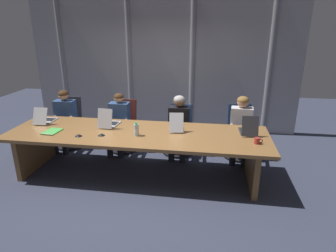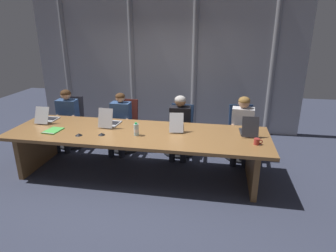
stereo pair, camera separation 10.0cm
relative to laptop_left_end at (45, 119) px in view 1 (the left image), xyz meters
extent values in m
plane|color=#383D51|center=(1.70, -0.26, -0.80)|extent=(12.04, 12.04, 0.00)
cube|color=olive|center=(1.70, -0.26, -0.08)|extent=(4.10, 1.21, 0.05)
cube|color=black|center=(1.70, -0.26, -0.15)|extent=(3.48, 0.10, 0.06)
cube|color=brown|center=(-0.10, -0.26, -0.45)|extent=(0.08, 1.03, 0.69)
cube|color=brown|center=(3.50, -0.26, -0.45)|extent=(0.08, 1.03, 0.69)
cube|color=#9999A0|center=(1.70, 2.10, 0.70)|extent=(6.02, 0.10, 3.00)
cylinder|color=gray|center=(-0.65, 2.04, 0.70)|extent=(0.12, 0.12, 2.94)
cylinder|color=gray|center=(0.96, 2.04, 0.70)|extent=(0.12, 0.12, 2.94)
cylinder|color=gray|center=(2.38, 2.04, 0.70)|extent=(0.12, 0.12, 2.94)
cylinder|color=gray|center=(4.02, 2.04, 0.70)|extent=(0.12, 0.12, 2.94)
cube|color=#BCBCC1|center=(0.00, 0.07, -0.05)|extent=(0.25, 0.31, 0.02)
cube|color=black|center=(0.00, 0.09, -0.04)|extent=(0.21, 0.17, 0.00)
cube|color=#BCBCC1|center=(0.00, -0.15, 0.10)|extent=(0.24, 0.13, 0.27)
cube|color=black|center=(0.00, -0.14, 0.10)|extent=(0.22, 0.11, 0.24)
cube|color=#BCBCC1|center=(1.17, 0.04, -0.05)|extent=(0.27, 0.36, 0.02)
cube|color=black|center=(1.17, 0.06, -0.04)|extent=(0.22, 0.20, 0.00)
cube|color=#BCBCC1|center=(1.15, -0.17, 0.12)|extent=(0.25, 0.11, 0.31)
cube|color=black|center=(1.15, -0.17, 0.12)|extent=(0.23, 0.09, 0.28)
cube|color=#BCBCC1|center=(2.28, 0.07, -0.05)|extent=(0.26, 0.35, 0.02)
cube|color=black|center=(2.28, 0.09, -0.04)|extent=(0.21, 0.20, 0.00)
cube|color=#BCBCC1|center=(2.31, -0.16, 0.10)|extent=(0.24, 0.16, 0.29)
cube|color=black|center=(2.31, -0.15, 0.11)|extent=(0.21, 0.14, 0.26)
cube|color=#2D2D33|center=(3.42, 0.02, -0.05)|extent=(0.26, 0.33, 0.02)
cube|color=black|center=(3.41, 0.05, -0.04)|extent=(0.22, 0.19, 0.00)
cube|color=#2D2D33|center=(3.42, -0.18, 0.11)|extent=(0.25, 0.11, 0.30)
cube|color=black|center=(3.42, -0.18, 0.11)|extent=(0.22, 0.09, 0.27)
cube|color=#2D2D38|center=(0.03, 0.71, -0.39)|extent=(0.55, 0.55, 0.08)
cube|color=#2D2D38|center=(-0.01, 0.93, -0.09)|extent=(0.45, 0.19, 0.51)
cylinder|color=#262628|center=(0.03, 0.71, -0.59)|extent=(0.05, 0.05, 0.33)
cylinder|color=black|center=(0.03, 0.71, -0.78)|extent=(0.60, 0.60, 0.04)
cube|color=#511E19|center=(1.15, 0.71, -0.39)|extent=(0.49, 0.49, 0.08)
cube|color=#511E19|center=(1.16, 0.93, -0.09)|extent=(0.44, 0.13, 0.51)
cylinder|color=#262628|center=(1.15, 0.71, -0.59)|extent=(0.05, 0.05, 0.33)
cylinder|color=black|center=(1.15, 0.71, -0.78)|extent=(0.60, 0.60, 0.04)
cube|color=navy|center=(2.24, 0.71, -0.39)|extent=(0.53, 0.53, 0.08)
cube|color=navy|center=(2.26, 0.93, -0.12)|extent=(0.44, 0.16, 0.46)
cylinder|color=#262628|center=(2.24, 0.71, -0.59)|extent=(0.05, 0.05, 0.33)
cylinder|color=black|center=(2.24, 0.71, -0.78)|extent=(0.60, 0.60, 0.04)
cube|color=navy|center=(3.39, 0.71, -0.39)|extent=(0.54, 0.54, 0.08)
cube|color=navy|center=(3.36, 0.93, -0.10)|extent=(0.44, 0.18, 0.50)
cylinder|color=#262628|center=(3.39, 0.71, -0.59)|extent=(0.05, 0.05, 0.33)
cylinder|color=black|center=(3.39, 0.71, -0.78)|extent=(0.60, 0.60, 0.04)
cube|color=#335184|center=(0.00, 0.69, -0.09)|extent=(0.40, 0.24, 0.50)
sphere|color=tan|center=(0.00, 0.69, 0.26)|extent=(0.20, 0.20, 0.20)
ellipsoid|color=#472D19|center=(0.00, 0.69, 0.29)|extent=(0.20, 0.20, 0.15)
cylinder|color=#335184|center=(0.17, 0.70, -0.03)|extent=(0.08, 0.14, 0.27)
cylinder|color=tan|center=(0.18, 0.49, -0.15)|extent=(0.08, 0.30, 0.06)
cylinder|color=#335184|center=(-0.16, 0.69, -0.03)|extent=(0.08, 0.14, 0.27)
cylinder|color=tan|center=(-0.15, 0.48, -0.15)|extent=(0.08, 0.30, 0.06)
cylinder|color=#262833|center=(0.11, 0.50, -0.38)|extent=(0.15, 0.40, 0.13)
cylinder|color=#262833|center=(0.12, 0.32, -0.58)|extent=(0.11, 0.11, 0.43)
cylinder|color=#262833|center=(-0.09, 0.49, -0.38)|extent=(0.15, 0.40, 0.13)
cylinder|color=#262833|center=(-0.08, 0.31, -0.58)|extent=(0.11, 0.11, 0.43)
cube|color=#335184|center=(1.11, 0.69, -0.10)|extent=(0.37, 0.22, 0.50)
sphere|color=tan|center=(1.11, 0.69, 0.25)|extent=(0.18, 0.18, 0.18)
ellipsoid|color=#472D19|center=(1.11, 0.69, 0.27)|extent=(0.18, 0.18, 0.13)
cylinder|color=#335184|center=(1.26, 0.69, -0.04)|extent=(0.07, 0.13, 0.27)
cylinder|color=tan|center=(1.26, 0.48, -0.15)|extent=(0.06, 0.30, 0.06)
cylinder|color=#335184|center=(0.96, 0.69, -0.04)|extent=(0.07, 0.13, 0.27)
cylinder|color=tan|center=(0.96, 0.48, -0.15)|extent=(0.06, 0.30, 0.06)
cylinder|color=#262833|center=(1.21, 0.49, -0.38)|extent=(0.13, 0.40, 0.13)
cylinder|color=#262833|center=(1.21, 0.31, -0.58)|extent=(0.11, 0.11, 0.43)
cylinder|color=#262833|center=(1.01, 0.49, -0.38)|extent=(0.13, 0.40, 0.13)
cylinder|color=#262833|center=(1.01, 0.31, -0.58)|extent=(0.11, 0.11, 0.43)
cube|color=black|center=(2.25, 0.69, -0.11)|extent=(0.39, 0.23, 0.47)
sphere|color=#8C6647|center=(2.25, 0.69, 0.23)|extent=(0.20, 0.20, 0.20)
ellipsoid|color=#B2ADA8|center=(2.25, 0.69, 0.26)|extent=(0.21, 0.21, 0.15)
cylinder|color=black|center=(2.41, 0.70, -0.07)|extent=(0.07, 0.14, 0.27)
cylinder|color=#8C6647|center=(2.42, 0.49, -0.18)|extent=(0.07, 0.30, 0.06)
cylinder|color=black|center=(2.09, 0.69, -0.07)|extent=(0.07, 0.14, 0.27)
cylinder|color=#8C6647|center=(2.10, 0.48, -0.18)|extent=(0.07, 0.30, 0.06)
cylinder|color=#262833|center=(2.36, 0.50, -0.38)|extent=(0.14, 0.40, 0.13)
cylinder|color=#262833|center=(2.37, 0.32, -0.58)|extent=(0.11, 0.11, 0.43)
cylinder|color=#262833|center=(2.16, 0.49, -0.38)|extent=(0.14, 0.40, 0.13)
cylinder|color=#262833|center=(2.17, 0.31, -0.58)|extent=(0.11, 0.11, 0.43)
cube|color=silver|center=(3.38, 0.69, -0.10)|extent=(0.40, 0.25, 0.50)
sphere|color=tan|center=(3.38, 0.69, 0.26)|extent=(0.20, 0.20, 0.20)
ellipsoid|color=olive|center=(3.38, 0.69, 0.29)|extent=(0.21, 0.21, 0.15)
cylinder|color=silver|center=(3.54, 0.68, -0.03)|extent=(0.08, 0.14, 0.27)
cylinder|color=tan|center=(3.52, 0.47, -0.15)|extent=(0.09, 0.30, 0.06)
cylinder|color=silver|center=(3.22, 0.71, -0.03)|extent=(0.08, 0.14, 0.27)
cylinder|color=tan|center=(3.20, 0.50, -0.15)|extent=(0.09, 0.30, 0.06)
cylinder|color=#262833|center=(3.46, 0.48, -0.38)|extent=(0.17, 0.41, 0.13)
cylinder|color=#262833|center=(3.45, 0.31, -0.58)|extent=(0.11, 0.11, 0.43)
cylinder|color=#262833|center=(3.26, 0.50, -0.38)|extent=(0.17, 0.41, 0.13)
cylinder|color=#262833|center=(3.25, 0.32, -0.58)|extent=(0.11, 0.11, 0.43)
cylinder|color=silver|center=(1.73, -0.40, 0.04)|extent=(0.08, 0.08, 0.18)
cylinder|color=white|center=(1.73, -0.40, 0.03)|extent=(0.08, 0.08, 0.05)
cylinder|color=green|center=(1.73, -0.40, 0.14)|extent=(0.04, 0.04, 0.02)
cylinder|color=#B2332D|center=(3.50, -0.45, -0.01)|extent=(0.08, 0.08, 0.09)
torus|color=#B2332D|center=(3.55, -0.45, -0.01)|extent=(0.06, 0.01, 0.06)
cone|color=black|center=(0.86, -0.56, -0.04)|extent=(0.11, 0.11, 0.03)
cone|color=black|center=(1.20, -0.48, -0.04)|extent=(0.11, 0.11, 0.03)
cube|color=#4CB74C|center=(0.37, -0.44, -0.05)|extent=(0.25, 0.32, 0.02)
cylinder|color=silver|center=(0.37, -0.59, -0.04)|extent=(0.21, 0.03, 0.01)
camera|label=1|loc=(2.83, -4.41, 1.54)|focal=31.01mm
camera|label=2|loc=(2.92, -4.39, 1.54)|focal=31.01mm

